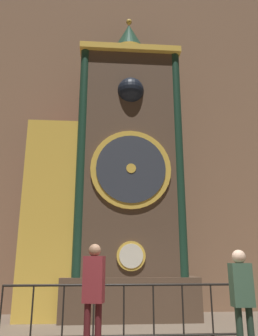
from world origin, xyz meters
name	(u,v)px	position (x,y,z in m)	size (l,w,h in m)	color
cathedral_back_wall	(128,100)	(-0.09, 5.44, 7.25)	(24.00, 0.32, 14.52)	#846047
clock_tower	(114,178)	(-0.60, 4.22, 3.97)	(4.90, 1.85, 9.77)	brown
railing_fence	(124,308)	(-0.44, 1.86, 0.59)	(5.03, 0.05, 1.07)	black
visitor_near	(94,288)	(-1.04, 0.38, 1.10)	(0.38, 0.30, 1.82)	#461518
visitor_far	(242,292)	(1.39, 0.10, 1.05)	(0.34, 0.23, 1.72)	#213427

